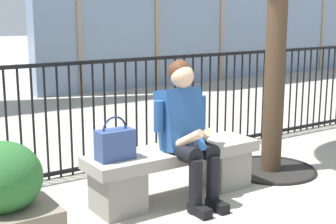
{
  "coord_description": "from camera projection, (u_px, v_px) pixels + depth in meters",
  "views": [
    {
      "loc": [
        -2.33,
        -3.37,
        1.6
      ],
      "look_at": [
        0.0,
        0.1,
        0.75
      ],
      "focal_mm": 52.63,
      "sensor_mm": 36.0,
      "label": 1
    }
  ],
  "objects": [
    {
      "name": "planter",
      "position": [
        4.0,
        215.0,
        2.99
      ],
      "size": [
        0.58,
        0.58,
        0.85
      ],
      "color": "#726656",
      "rests_on": "ground"
    },
    {
      "name": "stone_bench",
      "position": [
        174.0,
        168.0,
        4.28
      ],
      "size": [
        1.6,
        0.44,
        0.45
      ],
      "color": "gray",
      "rests_on": "ground"
    },
    {
      "name": "handbag_on_bench",
      "position": [
        115.0,
        144.0,
        3.89
      ],
      "size": [
        0.3,
        0.16,
        0.35
      ],
      "color": "#33477F",
      "rests_on": "stone_bench"
    },
    {
      "name": "ground_plane",
      "position": [
        174.0,
        197.0,
        4.33
      ],
      "size": [
        60.0,
        60.0,
        0.0
      ],
      "primitive_type": "plane",
      "color": "#A8A091"
    },
    {
      "name": "plaza_railing",
      "position": [
        116.0,
        113.0,
        5.09
      ],
      "size": [
        7.23,
        0.04,
        1.14
      ],
      "color": "black",
      "rests_on": "ground"
    },
    {
      "name": "seated_person_with_phone",
      "position": [
        187.0,
        128.0,
        4.12
      ],
      "size": [
        0.52,
        0.66,
        1.21
      ],
      "color": "black",
      "rests_on": "ground"
    }
  ]
}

